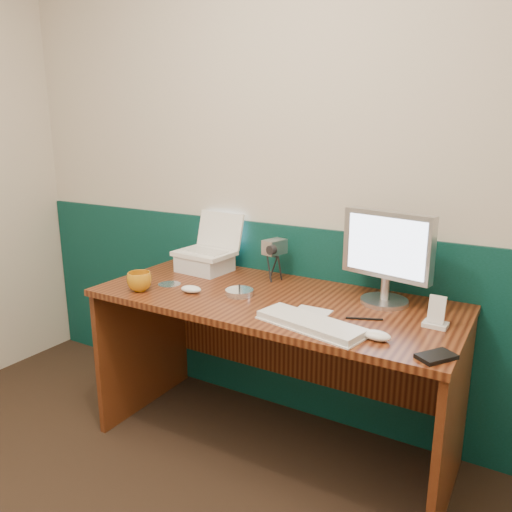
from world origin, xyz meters
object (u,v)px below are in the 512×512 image
Objects in this scene: laptop at (204,233)px; monitor at (387,259)px; keyboard at (310,324)px; camcorder at (274,262)px; mug at (139,282)px; desk at (273,375)px.

monitor reaches higher than laptop.
keyboard is (-0.16, -0.40, -0.18)m from monitor.
camcorder is (0.39, 0.04, -0.11)m from laptop.
keyboard is 0.61m from camcorder.
keyboard is 3.76× the size of mug.
mug is 0.60× the size of camcorder.
monitor reaches higher than camcorder.
keyboard is at bearing -0.02° from mug.
laptop is (-0.50, 0.18, 0.58)m from desk.
camcorder is (-0.56, 0.05, -0.10)m from monitor.
desk is 0.53m from keyboard.
monitor is 0.93× the size of keyboard.
desk is 5.69× the size of laptop.
keyboard is 0.85m from mug.
laptop is 0.72× the size of monitor.
keyboard reaches higher than desk.
laptop is at bearing -157.81° from camcorder.
desk is 0.74m from monitor.
camcorder is (-0.40, 0.45, 0.08)m from keyboard.
desk is 8.69× the size of camcorder.
camcorder is at bearing 10.55° from laptop.
mug reaches higher than keyboard.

